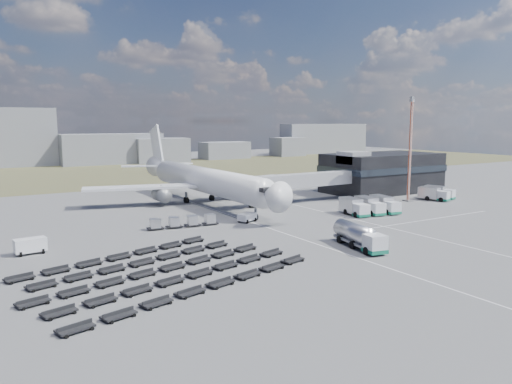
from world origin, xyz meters
TOP-DOWN VIEW (x-y plane):
  - ground at (0.00, 0.00)m, footprint 420.00×420.00m
  - grass_strip at (0.00, 110.00)m, footprint 420.00×90.00m
  - lane_markings at (9.77, 3.00)m, footprint 47.12×110.00m
  - terminal at (47.77, 23.96)m, footprint 30.40×16.40m
  - jet_bridge at (15.90, 20.42)m, footprint 30.30×3.80m
  - airliner at (0.00, 32.38)m, footprint 51.59×64.53m
  - skyline at (-21.97, 150.97)m, footprint 317.24×25.45m
  - fuel_tanker at (1.91, -16.89)m, footprint 4.69×11.04m
  - pushback_tug at (-2.45, 8.00)m, footprint 4.03×3.19m
  - utility_van at (-39.54, 4.43)m, footprint 4.30×2.25m
  - catering_truck at (13.76, 36.92)m, footprint 3.87×6.38m
  - service_trucks_near at (22.58, 2.27)m, footprint 10.95×8.93m
  - service_trucks_far at (49.15, 7.47)m, footprint 7.56×8.33m
  - uld_row at (-14.38, 9.65)m, footprint 12.64×3.12m
  - baggage_dollies at (-27.49, -13.47)m, footprint 36.07×27.12m
  - floodlight_mast at (41.62, 9.38)m, footprint 2.23×1.84m

SIDE VIEW (x-z plane):
  - ground at x=0.00m, z-range 0.00..0.00m
  - grass_strip at x=0.00m, z-range 0.00..0.01m
  - lane_markings at x=9.77m, z-range 0.00..0.01m
  - baggage_dollies at x=-27.49m, z-range 0.00..0.77m
  - pushback_tug at x=-2.45m, z-range 0.00..1.57m
  - uld_row at x=-14.38m, z-range 0.17..1.91m
  - utility_van at x=-39.54m, z-range 0.00..2.23m
  - catering_truck at x=13.76m, z-range 0.03..2.77m
  - service_trucks_far at x=49.15m, z-range 0.12..2.92m
  - service_trucks_near at x=22.58m, z-range 0.13..3.15m
  - fuel_tanker at x=1.91m, z-range 0.00..3.46m
  - jet_bridge at x=15.90m, z-range 1.53..8.58m
  - terminal at x=47.77m, z-range -0.25..10.75m
  - airliner at x=0.00m, z-range -3.52..14.10m
  - skyline at x=-21.97m, z-range -2.63..21.52m
  - floodlight_mast at x=41.62m, z-range 0.03..23.83m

